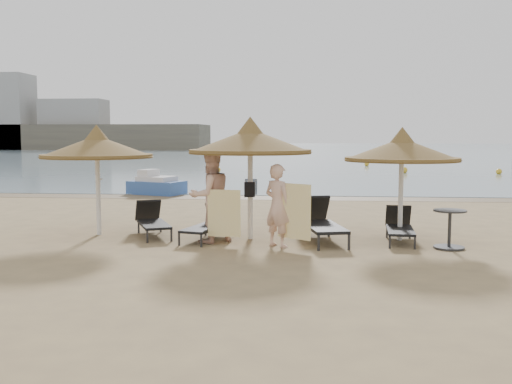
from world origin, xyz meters
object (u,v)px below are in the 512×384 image
palapa_left (97,147)px  lounger_far_right (400,226)px  person_left (210,189)px  side_table (449,230)px  palapa_center (250,142)px  lounger_near_right (320,221)px  lounger_far_left (152,220)px  person_right (278,199)px  palapa_right (402,150)px  lounger_near_left (209,224)px  pedal_boat (156,185)px

palapa_left → lounger_far_right: size_ratio=1.52×
person_left → side_table: bearing=140.1°
palapa_center → lounger_near_right: (1.58, -0.05, -1.77)m
lounger_far_left → lounger_near_right: lounger_near_right is taller
palapa_center → person_right: 1.62m
side_table → person_left: (-5.06, 0.25, 0.80)m
lounger_near_right → side_table: size_ratio=2.75×
palapa_right → lounger_far_right: palapa_right is taller
lounger_near_left → side_table: (5.16, -0.65, 0.03)m
person_left → person_right: bearing=128.8°
palapa_right → lounger_far_right: (-0.03, -0.11, -1.68)m
palapa_left → side_table: bearing=-7.0°
palapa_right → lounger_near_right: 2.39m
palapa_right → lounger_near_left: palapa_right is taller
side_table → pedal_boat: size_ratio=0.34×
palapa_right → lounger_near_left: bearing=-176.9°
lounger_far_right → person_left: bearing=-167.7°
lounger_far_right → person_left: (-4.16, -0.52, 0.84)m
person_right → palapa_left: bearing=22.8°
lounger_far_left → person_right: 3.29m
lounger_far_left → side_table: (6.58, -1.01, 0.03)m
lounger_near_right → person_left: (-2.41, -0.45, 0.75)m
lounger_near_right → person_left: size_ratio=0.94×
lounger_near_right → pedal_boat: bearing=110.8°
lounger_near_left → lounger_near_right: size_ratio=0.82×
lounger_near_left → person_right: size_ratio=0.90×
palapa_left → lounger_far_left: 2.13m
palapa_left → side_table: size_ratio=3.23×
palapa_center → lounger_far_right: (3.34, 0.02, -1.86)m
person_right → lounger_near_left: bearing=11.2°
palapa_center → person_left: bearing=-148.6°
side_table → lounger_far_left: bearing=171.3°
lounger_near_left → pedal_boat: (-3.80, 9.56, 0.01)m
lounger_far_left → person_right: (3.02, -1.14, 0.66)m
lounger_near_right → person_right: 1.37m
lounger_far_left → lounger_far_right: bearing=-27.2°
lounger_far_left → pedal_boat: (-2.38, 9.20, 0.01)m
palapa_right → palapa_center: bearing=-177.8°
person_left → lounger_near_left: bearing=-112.2°
palapa_center → pedal_boat: size_ratio=1.16×
side_table → palapa_right: bearing=134.7°
palapa_center → person_right: bearing=-52.8°
palapa_left → lounger_near_left: 3.21m
palapa_right → lounger_near_left: 4.61m
lounger_near_right → pedal_boat: pedal_boat is taller
lounger_near_left → person_left: 0.93m
lounger_near_left → lounger_far_left: bearing=-178.8°
lounger_far_right → pedal_boat: 12.42m
lounger_near_left → pedal_boat: 10.28m
palapa_right → lounger_far_right: 1.68m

